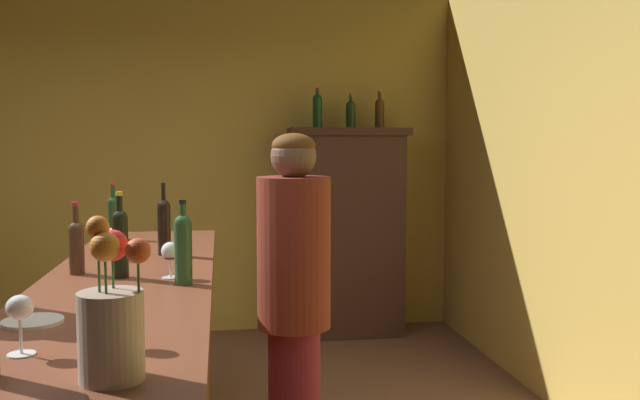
{
  "coord_description": "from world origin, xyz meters",
  "views": [
    {
      "loc": [
        0.76,
        -2.81,
        1.57
      ],
      "look_at": [
        1.16,
        -0.1,
        1.34
      ],
      "focal_mm": 38.16,
      "sensor_mm": 36.0,
      "label": 1
    }
  ],
  "objects_px": {
    "wine_bottle_pinot": "(114,215)",
    "bartender": "(294,305)",
    "display_cabinet": "(348,228)",
    "wine_glass_spare": "(116,307)",
    "cheese_plate": "(33,322)",
    "display_bottle_left": "(317,109)",
    "bar_counter": "(131,400)",
    "wine_glass_front": "(20,311)",
    "wine_bottle_rose": "(120,240)",
    "flower_arrangement": "(112,319)",
    "wine_glass_mid": "(170,253)",
    "wine_glass_rear": "(111,237)",
    "display_bottle_center": "(380,111)",
    "wine_bottle_syrah": "(183,246)",
    "wine_bottle_chardonnay": "(76,244)",
    "display_bottle_midleft": "(351,113)"
  },
  "relations": [
    {
      "from": "display_bottle_left",
      "to": "wine_glass_spare",
      "type": "bearing_deg",
      "value": -106.29
    },
    {
      "from": "wine_bottle_pinot",
      "to": "cheese_plate",
      "type": "relative_size",
      "value": 1.76
    },
    {
      "from": "cheese_plate",
      "to": "display_bottle_left",
      "type": "xyz_separation_m",
      "value": [
        1.34,
        3.34,
        0.8
      ]
    },
    {
      "from": "wine_bottle_rose",
      "to": "display_bottle_left",
      "type": "height_order",
      "value": "display_bottle_left"
    },
    {
      "from": "wine_glass_mid",
      "to": "cheese_plate",
      "type": "bearing_deg",
      "value": -119.25
    },
    {
      "from": "wine_bottle_syrah",
      "to": "cheese_plate",
      "type": "xyz_separation_m",
      "value": [
        -0.42,
        -0.51,
        -0.14
      ]
    },
    {
      "from": "display_cabinet",
      "to": "wine_glass_spare",
      "type": "height_order",
      "value": "display_cabinet"
    },
    {
      "from": "flower_arrangement",
      "to": "bar_counter",
      "type": "bearing_deg",
      "value": 95.8
    },
    {
      "from": "wine_glass_front",
      "to": "wine_glass_mid",
      "type": "distance_m",
      "value": 1.0
    },
    {
      "from": "display_cabinet",
      "to": "wine_glass_rear",
      "type": "distance_m",
      "value": 2.7
    },
    {
      "from": "cheese_plate",
      "to": "bartender",
      "type": "relative_size",
      "value": 0.11
    },
    {
      "from": "wine_bottle_rose",
      "to": "cheese_plate",
      "type": "distance_m",
      "value": 0.71
    },
    {
      "from": "bar_counter",
      "to": "wine_bottle_rose",
      "type": "distance_m",
      "value": 0.67
    },
    {
      "from": "display_cabinet",
      "to": "wine_bottle_chardonnay",
      "type": "xyz_separation_m",
      "value": [
        -1.62,
        -2.56,
        0.28
      ]
    },
    {
      "from": "wine_glass_rear",
      "to": "display_bottle_midleft",
      "type": "xyz_separation_m",
      "value": [
        1.55,
        2.21,
        0.68
      ]
    },
    {
      "from": "wine_glass_rear",
      "to": "flower_arrangement",
      "type": "xyz_separation_m",
      "value": [
        0.26,
        -1.66,
        0.04
      ]
    },
    {
      "from": "wine_bottle_syrah",
      "to": "wine_glass_front",
      "type": "bearing_deg",
      "value": -113.87
    },
    {
      "from": "wine_bottle_rose",
      "to": "bartender",
      "type": "xyz_separation_m",
      "value": [
        0.69,
        0.01,
        -0.29
      ]
    },
    {
      "from": "wine_glass_mid",
      "to": "flower_arrangement",
      "type": "xyz_separation_m",
      "value": [
        -0.05,
        -1.17,
        0.04
      ]
    },
    {
      "from": "wine_bottle_pinot",
      "to": "bartender",
      "type": "xyz_separation_m",
      "value": [
        0.89,
        -1.14,
        -0.27
      ]
    },
    {
      "from": "wine_bottle_syrah",
      "to": "bar_counter",
      "type": "bearing_deg",
      "value": 139.46
    },
    {
      "from": "wine_bottle_rose",
      "to": "wine_bottle_syrah",
      "type": "bearing_deg",
      "value": -34.01
    },
    {
      "from": "wine_bottle_chardonnay",
      "to": "wine_glass_rear",
      "type": "distance_m",
      "value": 0.36
    },
    {
      "from": "display_cabinet",
      "to": "wine_bottle_chardonnay",
      "type": "height_order",
      "value": "display_cabinet"
    },
    {
      "from": "bar_counter",
      "to": "wine_glass_front",
      "type": "height_order",
      "value": "wine_glass_front"
    },
    {
      "from": "wine_bottle_pinot",
      "to": "display_bottle_midleft",
      "type": "xyz_separation_m",
      "value": [
        1.64,
        1.51,
        0.64
      ]
    },
    {
      "from": "wine_bottle_pinot",
      "to": "wine_glass_rear",
      "type": "relative_size",
      "value": 2.15
    },
    {
      "from": "flower_arrangement",
      "to": "display_bottle_center",
      "type": "distance_m",
      "value": 4.21
    },
    {
      "from": "display_bottle_left",
      "to": "display_bottle_center",
      "type": "bearing_deg",
      "value": 0.0
    },
    {
      "from": "wine_glass_front",
      "to": "wine_glass_spare",
      "type": "bearing_deg",
      "value": 9.71
    },
    {
      "from": "flower_arrangement",
      "to": "display_bottle_center",
      "type": "height_order",
      "value": "display_bottle_center"
    },
    {
      "from": "wine_glass_rear",
      "to": "wine_glass_spare",
      "type": "distance_m",
      "value": 1.42
    },
    {
      "from": "wine_bottle_rose",
      "to": "flower_arrangement",
      "type": "bearing_deg",
      "value": -82.96
    },
    {
      "from": "wine_glass_rear",
      "to": "display_bottle_left",
      "type": "xyz_separation_m",
      "value": [
        1.28,
        2.21,
        0.7
      ]
    },
    {
      "from": "wine_glass_spare",
      "to": "wine_bottle_rose",
      "type": "bearing_deg",
      "value": 97.22
    },
    {
      "from": "cheese_plate",
      "to": "bartender",
      "type": "distance_m",
      "value": 1.11
    },
    {
      "from": "wine_glass_front",
      "to": "wine_glass_spare",
      "type": "distance_m",
      "value": 0.23
    },
    {
      "from": "bartender",
      "to": "display_cabinet",
      "type": "bearing_deg",
      "value": -100.3
    },
    {
      "from": "display_bottle_midleft",
      "to": "display_bottle_center",
      "type": "bearing_deg",
      "value": -0.0
    },
    {
      "from": "display_bottle_center",
      "to": "wine_bottle_pinot",
      "type": "bearing_deg",
      "value": -141.25
    },
    {
      "from": "wine_glass_rear",
      "to": "flower_arrangement",
      "type": "relative_size",
      "value": 0.39
    },
    {
      "from": "wine_glass_rear",
      "to": "display_bottle_left",
      "type": "relative_size",
      "value": 0.45
    },
    {
      "from": "wine_bottle_chardonnay",
      "to": "display_bottle_left",
      "type": "height_order",
      "value": "display_bottle_left"
    },
    {
      "from": "wine_glass_spare",
      "to": "display_bottle_midleft",
      "type": "relative_size",
      "value": 0.55
    },
    {
      "from": "wine_glass_front",
      "to": "cheese_plate",
      "type": "relative_size",
      "value": 0.87
    },
    {
      "from": "bar_counter",
      "to": "wine_glass_spare",
      "type": "height_order",
      "value": "wine_glass_spare"
    },
    {
      "from": "display_cabinet",
      "to": "display_bottle_center",
      "type": "relative_size",
      "value": 5.48
    },
    {
      "from": "wine_bottle_pinot",
      "to": "bar_counter",
      "type": "bearing_deg",
      "value": -78.92
    },
    {
      "from": "wine_bottle_syrah",
      "to": "wine_glass_mid",
      "type": "distance_m",
      "value": 0.15
    },
    {
      "from": "flower_arrangement",
      "to": "display_bottle_center",
      "type": "relative_size",
      "value": 1.21
    }
  ]
}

